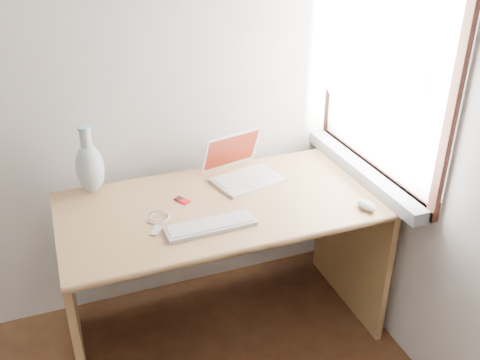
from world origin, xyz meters
name	(u,v)px	position (x,y,z in m)	size (l,w,h in m)	color
window	(378,72)	(1.72, 1.30, 1.28)	(0.11, 0.99, 1.10)	white
desk	(217,233)	(0.97, 1.38, 0.54)	(1.44, 0.72, 0.76)	tan
laptop	(244,169)	(1.15, 1.48, 0.81)	(0.35, 0.32, 0.21)	white
external_keyboard	(211,226)	(0.86, 1.12, 0.77)	(0.38, 0.13, 0.02)	silver
mouse	(367,205)	(1.55, 1.02, 0.78)	(0.06, 0.10, 0.04)	white
ipod	(182,200)	(0.81, 1.37, 0.76)	(0.07, 0.09, 0.01)	red
cable_coil	(157,217)	(0.67, 1.27, 0.76)	(0.11, 0.11, 0.01)	silver
remote	(156,230)	(0.65, 1.17, 0.76)	(0.03, 0.08, 0.01)	silver
vase	(90,166)	(0.45, 1.60, 0.89)	(0.13, 0.13, 0.32)	silver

